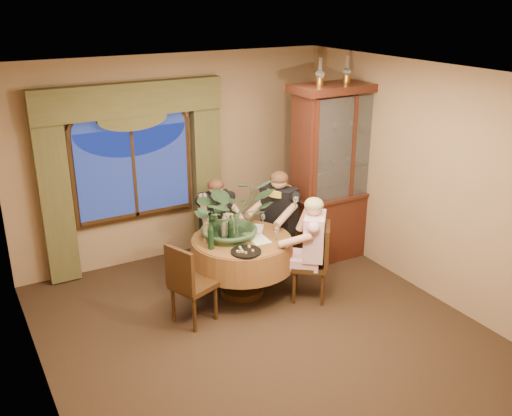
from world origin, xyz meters
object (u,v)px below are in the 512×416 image
person_pink (314,250)px  wine_bottle_5 (211,236)px  china_cabinet (341,173)px  stoneware_vase (229,225)px  chair_back_right (278,233)px  person_scarf (279,222)px  dining_table (242,266)px  chair_back (222,232)px  chair_front_left (194,283)px  person_back (216,224)px  wine_bottle_1 (231,228)px  wine_bottle_0 (212,225)px  wine_bottle_4 (224,226)px  centerpiece_plant (231,184)px  oil_lamp_right (373,67)px  chair_right (310,262)px  olive_bowl (249,237)px  wine_bottle_2 (215,231)px  oil_lamp_center (347,70)px  wine_bottle_3 (206,229)px  oil_lamp_left (320,72)px

person_pink → wine_bottle_5: person_pink is taller
china_cabinet → stoneware_vase: 1.89m
chair_back_right → person_scarf: 0.25m
dining_table → china_cabinet: 1.97m
chair_back → dining_table: bearing=90.0°
chair_front_left → stoneware_vase: 0.90m
dining_table → person_back: size_ratio=1.02×
wine_bottle_1 → wine_bottle_0: bearing=123.2°
person_pink → wine_bottle_4: (-0.88, 0.63, 0.25)m
person_scarf → centerpiece_plant: size_ratio=1.20×
oil_lamp_right → person_scarf: oil_lamp_right is taller
chair_right → chair_back: same height
olive_bowl → chair_back_right: bearing=34.0°
oil_lamp_right → chair_back_right: size_ratio=0.35×
centerpiece_plant → olive_bowl: (0.13, -0.20, -0.63)m
china_cabinet → wine_bottle_2: (-2.10, -0.36, -0.30)m
person_pink → oil_lamp_center: bearing=-10.7°
chair_back → wine_bottle_4: bearing=75.9°
china_cabinet → wine_bottle_0: china_cabinet is taller
chair_front_left → person_back: person_back is taller
oil_lamp_center → person_back: size_ratio=0.27×
oil_lamp_center → wine_bottle_0: bearing=-175.6°
person_scarf → centerpiece_plant: 1.08m
person_scarf → oil_lamp_right: bearing=-111.9°
oil_lamp_right → chair_front_left: (-2.94, -0.65, -2.12)m
wine_bottle_0 → dining_table: bearing=-33.2°
wine_bottle_3 → wine_bottle_5: (-0.04, -0.22, 0.00)m
oil_lamp_center → chair_front_left: 3.35m
chair_front_left → wine_bottle_3: size_ratio=2.91×
wine_bottle_5 → chair_back_right: bearing=22.9°
dining_table → person_scarf: (0.73, 0.32, 0.33)m
dining_table → wine_bottle_0: 0.64m
person_pink → wine_bottle_1: size_ratio=4.00×
oil_lamp_right → wine_bottle_2: (-2.53, -0.36, -1.69)m
wine_bottle_3 → wine_bottle_4: size_ratio=1.00×
dining_table → centerpiece_plant: 1.04m
chair_front_left → person_pink: size_ratio=0.73×
oil_lamp_left → centerpiece_plant: 1.84m
china_cabinet → wine_bottle_3: bearing=-173.8°
oil_lamp_right → chair_back_right: oil_lamp_right is taller
olive_bowl → wine_bottle_2: wine_bottle_2 is taller
oil_lamp_right → oil_lamp_left: bearing=180.0°
chair_back → chair_front_left: bearing=61.1°
oil_lamp_center → centerpiece_plant: size_ratio=0.29×
person_back → person_scarf: bearing=147.3°
wine_bottle_0 → oil_lamp_center: bearing=4.4°
wine_bottle_4 → chair_right: bearing=-34.4°
oil_lamp_left → chair_back: bearing=156.7°
china_cabinet → person_back: (-1.70, 0.46, -0.58)m
person_scarf → oil_lamp_center: bearing=-111.3°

